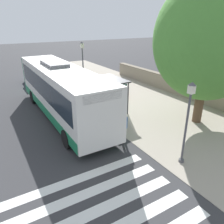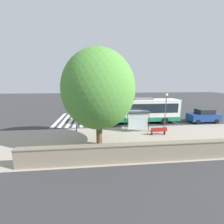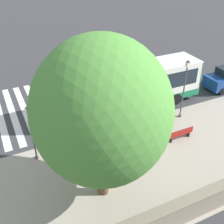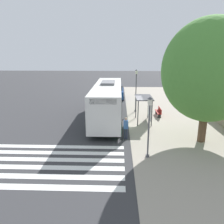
{
  "view_description": "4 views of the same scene",
  "coord_description": "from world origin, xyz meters",
  "px_view_note": "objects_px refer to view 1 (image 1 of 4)",
  "views": [
    {
      "loc": [
        6.22,
        12.55,
        6.13
      ],
      "look_at": [
        -0.05,
        2.01,
        1.02
      ],
      "focal_mm": 35.0,
      "sensor_mm": 36.0,
      "label": 1
    },
    {
      "loc": [
        -18.53,
        4.35,
        5.89
      ],
      "look_at": [
        -0.04,
        2.44,
        2.08
      ],
      "focal_mm": 24.0,
      "sensor_mm": 36.0,
      "label": 2
    },
    {
      "loc": [
        -15.02,
        8.34,
        11.91
      ],
      "look_at": [
        -0.07,
        1.18,
        1.39
      ],
      "focal_mm": 45.0,
      "sensor_mm": 36.0,
      "label": 3
    },
    {
      "loc": [
        0.84,
        19.43,
        6.37
      ],
      "look_at": [
        1.48,
        0.79,
        1.27
      ],
      "focal_mm": 35.0,
      "sensor_mm": 36.0,
      "label": 4
    }
  ],
  "objects_px": {
    "bus": "(61,90)",
    "pedestrian": "(124,125)",
    "bench": "(117,93)",
    "street_lamp_far": "(83,66)",
    "street_lamp_near": "(187,117)",
    "parked_car_behind_bus": "(38,74)",
    "shade_tree": "(210,39)",
    "bus_shelter": "(113,84)"
  },
  "relations": [
    {
      "from": "parked_car_behind_bus",
      "to": "street_lamp_near",
      "type": "bearing_deg",
      "value": 96.96
    },
    {
      "from": "bench",
      "to": "street_lamp_near",
      "type": "bearing_deg",
      "value": 76.22
    },
    {
      "from": "street_lamp_near",
      "to": "street_lamp_far",
      "type": "height_order",
      "value": "street_lamp_far"
    },
    {
      "from": "parked_car_behind_bus",
      "to": "pedestrian",
      "type": "bearing_deg",
      "value": 93.43
    },
    {
      "from": "pedestrian",
      "to": "street_lamp_near",
      "type": "bearing_deg",
      "value": 113.57
    },
    {
      "from": "street_lamp_near",
      "to": "shade_tree",
      "type": "distance_m",
      "value": 5.8
    },
    {
      "from": "bus",
      "to": "street_lamp_far",
      "type": "bearing_deg",
      "value": -135.74
    },
    {
      "from": "bench",
      "to": "street_lamp_far",
      "type": "relative_size",
      "value": 0.4
    },
    {
      "from": "bench",
      "to": "street_lamp_far",
      "type": "height_order",
      "value": "street_lamp_far"
    },
    {
      "from": "shade_tree",
      "to": "parked_car_behind_bus",
      "type": "distance_m",
      "value": 17.13
    },
    {
      "from": "bench",
      "to": "parked_car_behind_bus",
      "type": "height_order",
      "value": "parked_car_behind_bus"
    },
    {
      "from": "parked_car_behind_bus",
      "to": "bus",
      "type": "bearing_deg",
      "value": 85.69
    },
    {
      "from": "shade_tree",
      "to": "street_lamp_near",
      "type": "bearing_deg",
      "value": 31.96
    },
    {
      "from": "pedestrian",
      "to": "parked_car_behind_bus",
      "type": "xyz_separation_m",
      "value": [
        0.9,
        -14.99,
        -0.06
      ]
    },
    {
      "from": "shade_tree",
      "to": "bus",
      "type": "bearing_deg",
      "value": -37.36
    },
    {
      "from": "bench",
      "to": "shade_tree",
      "type": "xyz_separation_m",
      "value": [
        -2.0,
        6.62,
        4.69
      ]
    },
    {
      "from": "bus",
      "to": "street_lamp_near",
      "type": "height_order",
      "value": "street_lamp_near"
    },
    {
      "from": "street_lamp_far",
      "to": "pedestrian",
      "type": "bearing_deg",
      "value": 80.87
    },
    {
      "from": "bus",
      "to": "bench",
      "type": "relative_size",
      "value": 6.43
    },
    {
      "from": "bus",
      "to": "street_lamp_near",
      "type": "xyz_separation_m",
      "value": [
        -2.93,
        8.18,
        0.45
      ]
    },
    {
      "from": "bus",
      "to": "bus_shelter",
      "type": "height_order",
      "value": "bus"
    },
    {
      "from": "street_lamp_near",
      "to": "street_lamp_far",
      "type": "xyz_separation_m",
      "value": [
        -0.0,
        -11.03,
        0.43
      ]
    },
    {
      "from": "street_lamp_far",
      "to": "shade_tree",
      "type": "xyz_separation_m",
      "value": [
        -4.28,
        8.36,
        2.43
      ]
    },
    {
      "from": "bus",
      "to": "street_lamp_near",
      "type": "distance_m",
      "value": 8.7
    },
    {
      "from": "bus",
      "to": "pedestrian",
      "type": "relative_size",
      "value": 6.98
    },
    {
      "from": "bus_shelter",
      "to": "parked_car_behind_bus",
      "type": "relative_size",
      "value": 0.66
    },
    {
      "from": "pedestrian",
      "to": "parked_car_behind_bus",
      "type": "relative_size",
      "value": 0.39
    },
    {
      "from": "bus",
      "to": "shade_tree",
      "type": "bearing_deg",
      "value": 142.64
    },
    {
      "from": "bench",
      "to": "street_lamp_far",
      "type": "bearing_deg",
      "value": -37.47
    },
    {
      "from": "street_lamp_near",
      "to": "parked_car_behind_bus",
      "type": "relative_size",
      "value": 0.89
    },
    {
      "from": "bus",
      "to": "street_lamp_near",
      "type": "relative_size",
      "value": 3.08
    },
    {
      "from": "shade_tree",
      "to": "bench",
      "type": "bearing_deg",
      "value": -73.15
    },
    {
      "from": "street_lamp_far",
      "to": "parked_car_behind_bus",
      "type": "bearing_deg",
      "value": -72.44
    },
    {
      "from": "bus_shelter",
      "to": "bench",
      "type": "distance_m",
      "value": 3.02
    },
    {
      "from": "bench",
      "to": "bus",
      "type": "bearing_deg",
      "value": 12.05
    },
    {
      "from": "pedestrian",
      "to": "shade_tree",
      "type": "bearing_deg",
      "value": 176.97
    },
    {
      "from": "bus",
      "to": "parked_car_behind_bus",
      "type": "relative_size",
      "value": 2.75
    },
    {
      "from": "bus",
      "to": "shade_tree",
      "type": "relative_size",
      "value": 1.37
    },
    {
      "from": "bus_shelter",
      "to": "street_lamp_far",
      "type": "height_order",
      "value": "street_lamp_far"
    },
    {
      "from": "bus_shelter",
      "to": "bus",
      "type": "bearing_deg",
      "value": -14.44
    },
    {
      "from": "bus",
      "to": "parked_car_behind_bus",
      "type": "xyz_separation_m",
      "value": [
        -0.74,
        -9.78,
        -0.91
      ]
    },
    {
      "from": "street_lamp_near",
      "to": "bus",
      "type": "bearing_deg",
      "value": -70.29
    }
  ]
}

